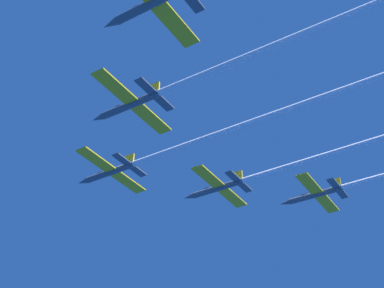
% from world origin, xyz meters
% --- Properties ---
extents(jet_lead, '(14.86, 50.39, 2.46)m').
position_xyz_m(jet_lead, '(-0.61, -14.77, -0.03)').
color(jet_lead, '#4C5660').
extents(jet_left_wing, '(14.86, 49.59, 2.46)m').
position_xyz_m(jet_left_wing, '(-12.32, -27.24, 0.06)').
color(jet_left_wing, '#4C5660').
extents(jet_right_wing, '(14.86, 53.84, 2.46)m').
position_xyz_m(jet_right_wing, '(12.33, -28.23, -0.17)').
color(jet_right_wing, '#4C5660').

